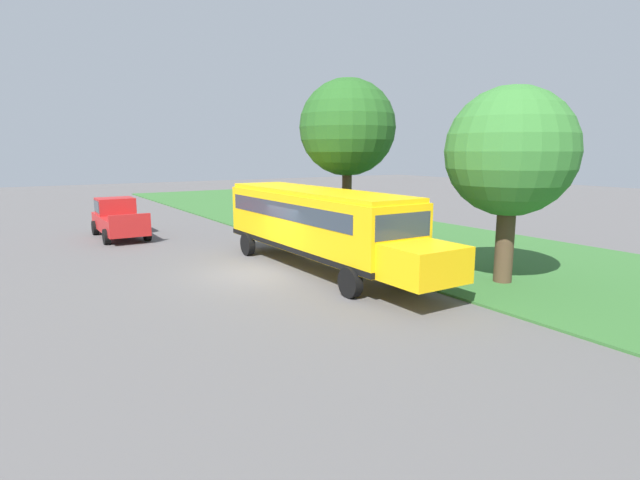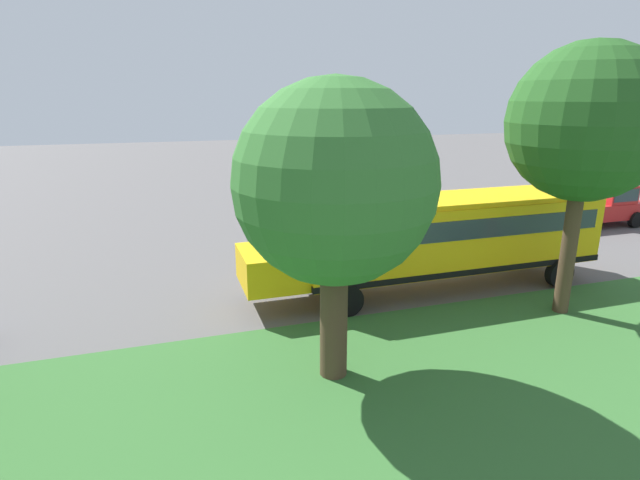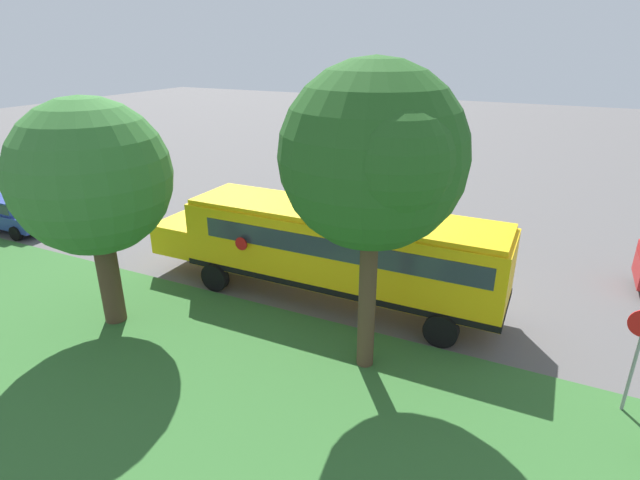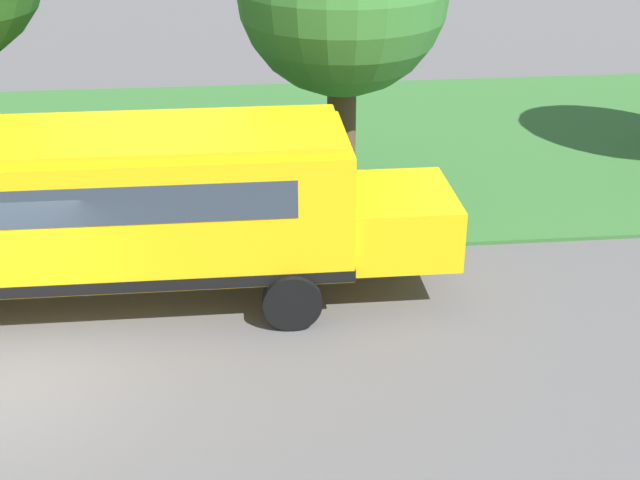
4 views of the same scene
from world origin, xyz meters
TOP-DOWN VIEW (x-y plane):
  - ground_plane at (0.00, 0.00)m, footprint 120.00×120.00m
  - grass_verge at (-10.00, 0.00)m, footprint 12.00×80.00m
  - school_bus at (-2.47, 0.61)m, footprint 2.84×12.42m

SIDE VIEW (x-z plane):
  - ground_plane at x=0.00m, z-range 0.00..0.00m
  - grass_verge at x=-10.00m, z-range 0.00..0.08m
  - school_bus at x=-2.47m, z-range 0.34..3.50m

